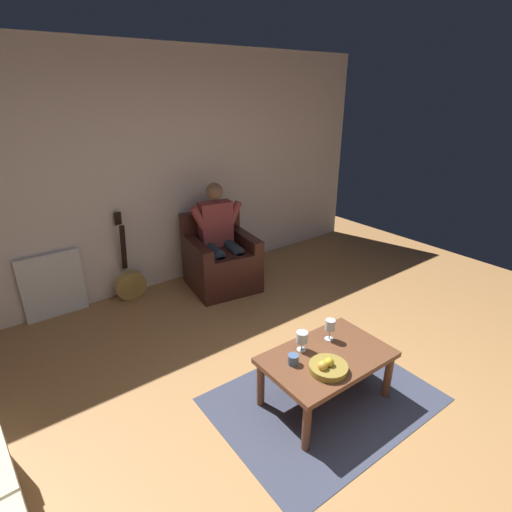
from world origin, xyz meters
TOP-DOWN VIEW (x-y plane):
  - ground_plane at (0.00, 0.00)m, footprint 7.58×7.58m
  - wall_back at (0.00, -3.19)m, footprint 6.20×0.06m
  - rug at (-0.08, -0.52)m, footprint 1.68×1.24m
  - armchair at (-0.51, -2.64)m, footprint 0.85×0.86m
  - person_seated at (-0.51, -2.65)m, footprint 0.65×0.58m
  - coffee_table at (-0.08, -0.52)m, footprint 0.96×0.63m
  - guitar at (0.49, -2.99)m, footprint 0.35×0.23m
  - radiator at (1.24, -3.12)m, footprint 0.61×0.06m
  - wine_glass_near at (0.03, -0.68)m, footprint 0.09×0.09m
  - wine_glass_far at (-0.24, -0.65)m, footprint 0.08×0.08m
  - fruit_bowl at (0.05, -0.39)m, footprint 0.27×0.27m
  - candle_jar at (0.19, -0.60)m, footprint 0.08×0.08m

SIDE VIEW (x-z plane):
  - ground_plane at x=0.00m, z-range 0.00..0.00m
  - rug at x=-0.08m, z-range 0.00..0.01m
  - guitar at x=0.49m, z-range -0.29..0.72m
  - armchair at x=-0.51m, z-range -0.12..0.76m
  - radiator at x=1.24m, z-range 0.00..0.69m
  - coffee_table at x=-0.08m, z-range 0.15..0.57m
  - fruit_bowl at x=0.05m, z-range 0.40..0.50m
  - candle_jar at x=0.19m, z-range 0.42..0.49m
  - wine_glass_near at x=0.03m, z-range 0.45..0.60m
  - wine_glass_far at x=-0.24m, z-range 0.45..0.63m
  - person_seated at x=-0.51m, z-range 0.04..1.29m
  - wall_back at x=0.00m, z-range 0.00..2.69m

